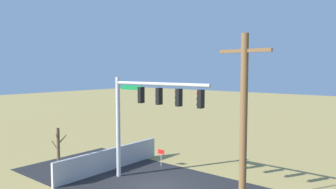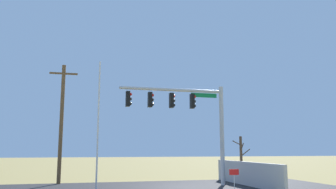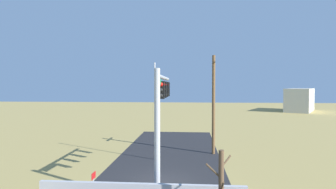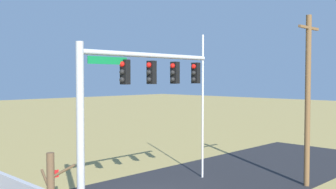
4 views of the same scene
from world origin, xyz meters
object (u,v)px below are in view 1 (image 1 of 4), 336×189
object	(u,v)px
signal_mast	(144,107)
open_sign	(161,154)
utility_pole	(243,146)
flagpole	(242,133)
bare_tree	(58,152)

from	to	relation	value
signal_mast	open_sign	world-z (taller)	signal_mast
utility_pole	open_sign	world-z (taller)	utility_pole
utility_pole	flagpole	bearing A→B (deg)	-63.79
flagpole	bare_tree	xyz separation A→B (m)	(10.74, 3.83, -2.00)
signal_mast	flagpole	xyz separation A→B (m)	(-5.83, -1.12, -0.99)
flagpole	open_sign	size ratio (longest dim) A/B	6.06
signal_mast	flagpole	bearing A→B (deg)	-169.13
signal_mast	utility_pole	size ratio (longest dim) A/B	0.85
utility_pole	open_sign	size ratio (longest dim) A/B	6.68
flagpole	utility_pole	world-z (taller)	utility_pole
flagpole	utility_pole	distance (m)	5.14
flagpole	open_sign	bearing A→B (deg)	-16.78
signal_mast	bare_tree	bearing A→B (deg)	28.90
signal_mast	utility_pole	bearing A→B (deg)	156.78
flagpole	signal_mast	bearing A→B (deg)	10.87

